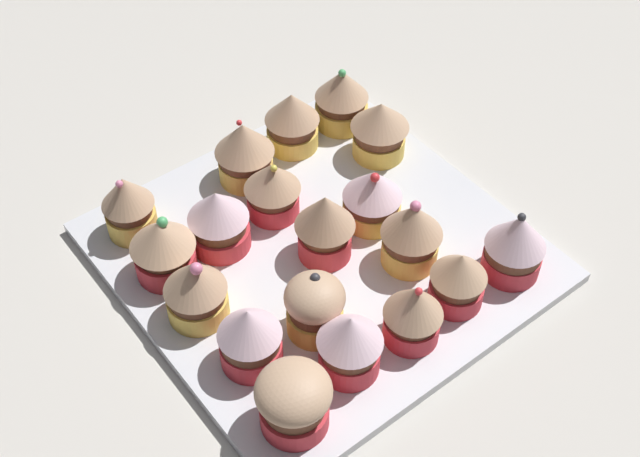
# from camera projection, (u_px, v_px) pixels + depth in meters

# --- Properties ---
(ground_plane) EXTENTS (1.80, 1.80, 0.03)m
(ground_plane) POSITION_uv_depth(u_px,v_px,m) (320.00, 265.00, 0.89)
(ground_plane) COLOR beige
(baking_tray) EXTENTS (0.38, 0.38, 0.01)m
(baking_tray) POSITION_uv_depth(u_px,v_px,m) (320.00, 252.00, 0.87)
(baking_tray) COLOR silver
(baking_tray) RESTS_ON ground_plane
(cupcake_0) EXTENTS (0.07, 0.07, 0.07)m
(cupcake_0) POSITION_uv_depth(u_px,v_px,m) (294.00, 400.00, 0.71)
(cupcake_0) COLOR #D1333D
(cupcake_0) RESTS_ON baking_tray
(cupcake_1) EXTENTS (0.06, 0.06, 0.07)m
(cupcake_1) POSITION_uv_depth(u_px,v_px,m) (350.00, 343.00, 0.74)
(cupcake_1) COLOR #D1333D
(cupcake_1) RESTS_ON baking_tray
(cupcake_2) EXTENTS (0.06, 0.06, 0.07)m
(cupcake_2) POSITION_uv_depth(u_px,v_px,m) (411.00, 313.00, 0.76)
(cupcake_2) COLOR #D1333D
(cupcake_2) RESTS_ON baking_tray
(cupcake_3) EXTENTS (0.05, 0.05, 0.07)m
(cupcake_3) POSITION_uv_depth(u_px,v_px,m) (458.00, 278.00, 0.80)
(cupcake_3) COLOR #D1333D
(cupcake_3) RESTS_ON baking_tray
(cupcake_4) EXTENTS (0.06, 0.06, 0.08)m
(cupcake_4) POSITION_uv_depth(u_px,v_px,m) (515.00, 244.00, 0.82)
(cupcake_4) COLOR #D1333D
(cupcake_4) RESTS_ON baking_tray
(cupcake_5) EXTENTS (0.06, 0.06, 0.07)m
(cupcake_5) POSITION_uv_depth(u_px,v_px,m) (250.00, 336.00, 0.75)
(cupcake_5) COLOR #D1333D
(cupcake_5) RESTS_ON baking_tray
(cupcake_6) EXTENTS (0.06, 0.06, 0.07)m
(cupcake_6) POSITION_uv_depth(u_px,v_px,m) (315.00, 306.00, 0.77)
(cupcake_6) COLOR #EFC651
(cupcake_6) RESTS_ON baking_tray
(cupcake_7) EXTENTS (0.06, 0.06, 0.08)m
(cupcake_7) POSITION_uv_depth(u_px,v_px,m) (412.00, 233.00, 0.83)
(cupcake_7) COLOR #EFC651
(cupcake_7) RESTS_ON baking_tray
(cupcake_8) EXTENTS (0.06, 0.06, 0.08)m
(cupcake_8) POSITION_uv_depth(u_px,v_px,m) (195.00, 289.00, 0.78)
(cupcake_8) COLOR #EFC651
(cupcake_8) RESTS_ON baking_tray
(cupcake_9) EXTENTS (0.06, 0.06, 0.08)m
(cupcake_9) POSITION_uv_depth(u_px,v_px,m) (321.00, 226.00, 0.83)
(cupcake_9) COLOR #D1333D
(cupcake_9) RESTS_ON baking_tray
(cupcake_10) EXTENTS (0.06, 0.06, 0.07)m
(cupcake_10) POSITION_uv_depth(u_px,v_px,m) (373.00, 196.00, 0.87)
(cupcake_10) COLOR #EFC651
(cupcake_10) RESTS_ON baking_tray
(cupcake_11) EXTENTS (0.06, 0.06, 0.07)m
(cupcake_11) POSITION_uv_depth(u_px,v_px,m) (163.00, 247.00, 0.82)
(cupcake_11) COLOR #D1333D
(cupcake_11) RESTS_ON baking_tray
(cupcake_12) EXTENTS (0.06, 0.06, 0.07)m
(cupcake_12) POSITION_uv_depth(u_px,v_px,m) (218.00, 219.00, 0.84)
(cupcake_12) COLOR #D1333D
(cupcake_12) RESTS_ON baking_tray
(cupcake_13) EXTENTS (0.06, 0.06, 0.07)m
(cupcake_13) POSITION_uv_depth(u_px,v_px,m) (272.00, 188.00, 0.87)
(cupcake_13) COLOR #D1333D
(cupcake_13) RESTS_ON baking_tray
(cupcake_14) EXTENTS (0.07, 0.07, 0.07)m
(cupcake_14) POSITION_uv_depth(u_px,v_px,m) (380.00, 128.00, 0.94)
(cupcake_14) COLOR #EFC651
(cupcake_14) RESTS_ON baking_tray
(cupcake_15) EXTENTS (0.05, 0.05, 0.08)m
(cupcake_15) POSITION_uv_depth(u_px,v_px,m) (128.00, 205.00, 0.85)
(cupcake_15) COLOR #EFC651
(cupcake_15) RESTS_ON baking_tray
(cupcake_16) EXTENTS (0.06, 0.06, 0.08)m
(cupcake_16) POSITION_uv_depth(u_px,v_px,m) (246.00, 150.00, 0.91)
(cupcake_16) COLOR #EFC651
(cupcake_16) RESTS_ON baking_tray
(cupcake_17) EXTENTS (0.06, 0.06, 0.07)m
(cupcake_17) POSITION_uv_depth(u_px,v_px,m) (292.00, 120.00, 0.95)
(cupcake_17) COLOR #EFC651
(cupcake_17) RESTS_ON baking_tray
(cupcake_18) EXTENTS (0.06, 0.06, 0.08)m
(cupcake_18) POSITION_uv_depth(u_px,v_px,m) (342.00, 97.00, 0.97)
(cupcake_18) COLOR #EFC651
(cupcake_18) RESTS_ON baking_tray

